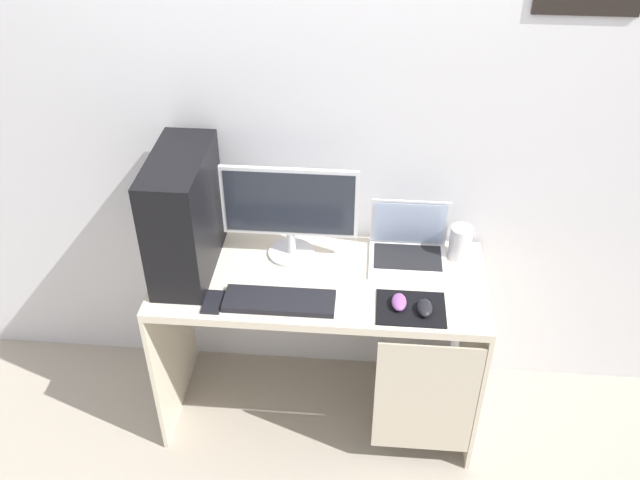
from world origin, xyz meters
TOP-DOWN VIEW (x-y plane):
  - ground_plane at (0.00, 0.00)m, footprint 8.00×8.00m
  - wall_back at (0.00, 0.32)m, footprint 4.00×0.05m
  - desk at (0.02, -0.01)m, footprint 1.32×0.57m
  - pc_tower at (-0.53, 0.02)m, footprint 0.21×0.47m
  - monitor at (-0.13, 0.13)m, footprint 0.54×0.19m
  - laptop at (0.35, 0.16)m, footprint 0.31×0.25m
  - speaker at (0.56, 0.18)m, footprint 0.09×0.09m
  - keyboard at (-0.14, -0.17)m, footprint 0.42×0.14m
  - mousepad at (0.35, -0.16)m, footprint 0.26×0.20m
  - mouse_left at (0.31, -0.15)m, footprint 0.06×0.10m
  - mouse_right at (0.40, -0.18)m, footprint 0.06×0.10m
  - cell_phone at (-0.39, -0.19)m, footprint 0.07×0.13m

SIDE VIEW (x-z plane):
  - ground_plane at x=0.00m, z-range 0.00..0.00m
  - desk at x=0.02m, z-range 0.22..1.00m
  - mousepad at x=0.35m, z-range 0.78..0.78m
  - cell_phone at x=-0.39m, z-range 0.78..0.79m
  - keyboard at x=-0.14m, z-range 0.78..0.80m
  - mouse_left at x=0.31m, z-range 0.78..0.82m
  - mouse_right at x=0.40m, z-range 0.78..0.82m
  - laptop at x=0.35m, z-range 0.70..0.95m
  - speaker at x=0.56m, z-range 0.78..0.92m
  - monitor at x=-0.13m, z-range 0.80..1.21m
  - pc_tower at x=-0.53m, z-range 0.78..1.28m
  - wall_back at x=0.00m, z-range 0.00..2.60m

